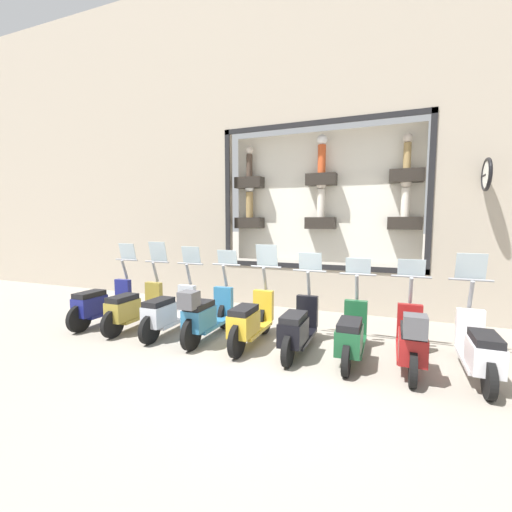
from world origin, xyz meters
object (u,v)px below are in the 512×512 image
Objects in this scene: scooter_red_1 at (412,340)px; scooter_teal_5 at (206,314)px; scooter_yellow_4 at (250,320)px; scooter_white_0 at (479,349)px; scooter_green_2 at (351,335)px; scooter_olive_7 at (133,307)px; scooter_black_3 at (298,328)px; scooter_silver_6 at (168,312)px; scooter_navy_8 at (101,303)px.

scooter_teal_5 is (0.01, 3.35, 0.03)m from scooter_red_1.
scooter_yellow_4 reaches higher than scooter_red_1.
scooter_yellow_4 is at bearing 89.88° from scooter_white_0.
scooter_teal_5 reaches higher than scooter_green_2.
scooter_olive_7 is (-0.00, 2.51, -0.01)m from scooter_yellow_4.
scooter_olive_7 is (0.01, 5.86, 0.02)m from scooter_white_0.
scooter_black_3 is at bearing -90.59° from scooter_yellow_4.
scooter_green_2 is 2.51m from scooter_teal_5.
scooter_teal_5 is at bearing -93.83° from scooter_silver_6.
scooter_red_1 is 3.35m from scooter_teal_5.
scooter_red_1 is 0.99× the size of scooter_teal_5.
scooter_green_2 is 4.19m from scooter_olive_7.
scooter_red_1 is at bearing -90.83° from scooter_olive_7.
scooter_red_1 is 5.02m from scooter_olive_7.
scooter_black_3 is at bearing -88.22° from scooter_teal_5.
scooter_black_3 is 1.00× the size of scooter_silver_6.
scooter_red_1 is 2.51m from scooter_yellow_4.
scooter_red_1 is at bearing -90.71° from scooter_navy_8.
scooter_green_2 is at bearing 90.19° from scooter_white_0.
scooter_olive_7 is at bearing 89.89° from scooter_black_3.
scooter_silver_6 is 1.00× the size of scooter_olive_7.
scooter_yellow_4 reaches higher than scooter_navy_8.
scooter_olive_7 reaches higher than scooter_black_3.
scooter_green_2 is 3.35m from scooter_silver_6.
scooter_black_3 is at bearing 89.72° from scooter_green_2.
scooter_green_2 is 0.99× the size of scooter_teal_5.
scooter_white_0 is 0.99× the size of scooter_teal_5.
scooter_silver_6 reaches higher than scooter_red_1.
scooter_yellow_4 is (0.07, 2.51, -0.01)m from scooter_red_1.
scooter_white_0 is 5.86m from scooter_olive_7.
scooter_navy_8 is at bearing 89.88° from scooter_green_2.
scooter_white_0 is 1.00× the size of scooter_green_2.
scooter_black_3 is at bearing -90.09° from scooter_navy_8.
scooter_yellow_4 is at bearing -85.85° from scooter_teal_5.
scooter_teal_5 is at bearing 94.15° from scooter_yellow_4.
scooter_silver_6 is at bearing -90.18° from scooter_olive_7.
scooter_teal_5 is (-0.06, 0.84, 0.04)m from scooter_yellow_4.
scooter_yellow_4 is (0.01, 3.35, 0.03)m from scooter_white_0.
scooter_yellow_4 is 1.00× the size of scooter_navy_8.
scooter_black_3 is 1.68m from scooter_teal_5.
scooter_yellow_4 is 1.67m from scooter_silver_6.
scooter_black_3 is (0.07, 1.67, -0.04)m from scooter_red_1.
scooter_green_2 is at bearing -90.14° from scooter_silver_6.
scooter_black_3 is at bearing -90.11° from scooter_olive_7.
scooter_red_1 is 1.00× the size of scooter_silver_6.
scooter_navy_8 is at bearing 88.67° from scooter_teal_5.
scooter_olive_7 is (0.01, 4.19, 0.03)m from scooter_green_2.
scooter_red_1 reaches higher than scooter_green_2.
scooter_yellow_4 is 0.84m from scooter_teal_5.
scooter_teal_5 is at bearing 89.76° from scooter_red_1.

